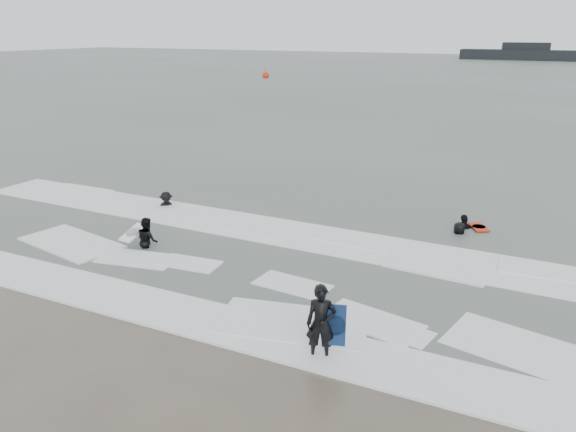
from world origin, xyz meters
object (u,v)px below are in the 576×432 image
at_px(buoy, 266,75).
at_px(vessel_horizon, 525,54).
at_px(surfer_right_near, 464,230).
at_px(surfer_right_far, 459,235).
at_px(surfer_centre, 320,358).
at_px(surfer_wading, 148,247).
at_px(surfer_breaker, 167,207).

height_order(buoy, vessel_horizon, vessel_horizon).
distance_m(surfer_right_near, vessel_horizon, 125.97).
height_order(surfer_right_far, buoy, buoy).
bearing_deg(surfer_right_far, buoy, -83.07).
relative_size(surfer_centre, surfer_wading, 1.13).
relative_size(surfer_wading, surfer_right_far, 1.01).
xyz_separation_m(surfer_centre, surfer_wading, (-7.99, 3.58, 0.00)).
distance_m(surfer_wading, surfer_breaker, 4.54).
bearing_deg(surfer_right_near, surfer_wading, -2.47).
bearing_deg(surfer_breaker, surfer_right_far, -38.76).
height_order(surfer_right_near, buoy, buoy).
height_order(surfer_breaker, surfer_right_near, surfer_right_near).
distance_m(surfer_centre, surfer_right_far, 9.75).
distance_m(surfer_breaker, surfer_right_near, 11.96).
height_order(surfer_right_near, vessel_horizon, vessel_horizon).
xyz_separation_m(surfer_centre, buoy, (-37.60, 65.58, 0.42)).
relative_size(surfer_breaker, buoy, 0.92).
height_order(surfer_centre, buoy, buoy).
height_order(surfer_right_far, vessel_horizon, vessel_horizon).
height_order(surfer_centre, surfer_breaker, surfer_centre).
relative_size(surfer_centre, surfer_breaker, 1.20).
distance_m(surfer_breaker, vessel_horizon, 128.52).
bearing_deg(buoy, surfer_right_far, -55.19).
bearing_deg(surfer_breaker, surfer_wading, -108.86).
height_order(surfer_wading, surfer_right_near, surfer_right_near).
bearing_deg(surfer_centre, vessel_horizon, 71.81).
xyz_separation_m(surfer_breaker, buoy, (-27.31, 58.08, 0.42)).
bearing_deg(surfer_right_near, surfer_centre, 44.39).
bearing_deg(surfer_breaker, surfer_centre, -85.44).
bearing_deg(surfer_centre, surfer_wading, 134.56).
xyz_separation_m(surfer_right_near, buoy, (-38.94, 55.27, 0.42)).
distance_m(surfer_breaker, buoy, 64.18).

